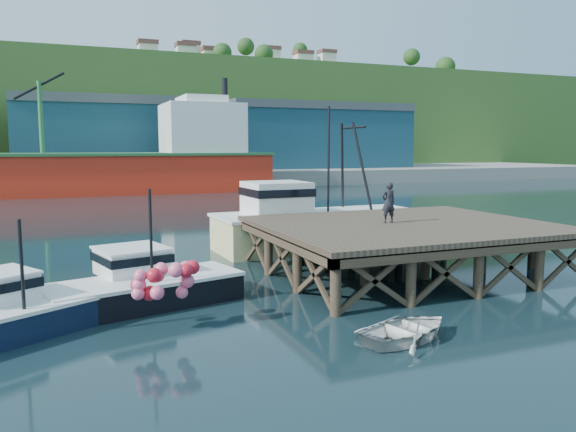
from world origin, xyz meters
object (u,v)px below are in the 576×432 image
dinghy (407,329)px  boat_navy (11,312)px  trawler (315,219)px  boat_black (142,283)px  dockworker (388,203)px

dinghy → boat_navy: bearing=51.0°
trawler → dinghy: 14.57m
dinghy → boat_black: bearing=29.9°
trawler → dockworker: trawler is taller
boat_navy → trawler: size_ratio=0.51×
trawler → boat_black: bearing=-145.3°
boat_black → dinghy: 9.13m
boat_navy → trawler: bearing=4.0°
boat_navy → dockworker: size_ratio=3.27×
boat_black → dinghy: boat_black is taller
dockworker → boat_black: bearing=9.4°
boat_navy → boat_black: (3.91, 1.84, 0.05)m
boat_navy → boat_black: size_ratio=0.83×
boat_black → dinghy: size_ratio=2.26×
dinghy → dockworker: dockworker is taller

